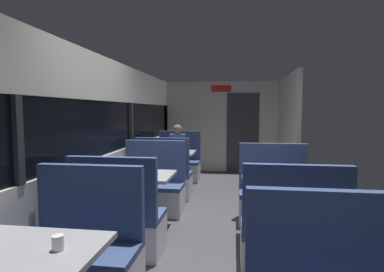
{
  "coord_description": "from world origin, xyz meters",
  "views": [
    {
      "loc": [
        0.34,
        -3.69,
        1.57
      ],
      "look_at": [
        -0.47,
        2.16,
        1.08
      ],
      "focal_mm": 28.65,
      "sensor_mm": 36.0,
      "label": 1
    }
  ],
  "objects": [
    {
      "name": "bench_rear_aisle_facing_entry",
      "position": [
        0.89,
        0.61,
        0.33
      ],
      "size": [
        0.95,
        0.5,
        1.1
      ],
      "color": "silver",
      "rests_on": "ground_plane"
    },
    {
      "name": "bench_far_window_facing_end",
      "position": [
        -0.89,
        1.61,
        0.33
      ],
      "size": [
        0.95,
        0.5,
        1.1
      ],
      "color": "silver",
      "rests_on": "ground_plane"
    },
    {
      "name": "carriage_end_bulkhead",
      "position": [
        0.06,
        4.19,
        1.14
      ],
      "size": [
        2.9,
        0.11,
        2.3
      ],
      "color": "beige",
      "rests_on": "ground_plane"
    },
    {
      "name": "bench_far_window_facing_entry",
      "position": [
        -0.89,
        3.01,
        0.33
      ],
      "size": [
        0.95,
        0.5,
        1.1
      ],
      "color": "silver",
      "rests_on": "ground_plane"
    },
    {
      "name": "dining_table_rear_aisle",
      "position": [
        0.89,
        -0.09,
        0.64
      ],
      "size": [
        0.9,
        0.7,
        0.74
      ],
      "color": "#9E9EA3",
      "rests_on": "ground_plane"
    },
    {
      "name": "ground_plane",
      "position": [
        0.0,
        0.0,
        -0.01
      ],
      "size": [
        3.3,
        9.2,
        0.02
      ],
      "primitive_type": "cube",
      "color": "#423F44"
    },
    {
      "name": "coffee_cup_secondary",
      "position": [
        0.93,
        -0.01,
        0.79
      ],
      "size": [
        0.07,
        0.07,
        0.09
      ],
      "color": "white",
      "rests_on": "dining_table_rear_aisle"
    },
    {
      "name": "seated_passenger",
      "position": [
        -0.89,
        2.94,
        0.54
      ],
      "size": [
        0.47,
        0.55,
        1.26
      ],
      "color": "#26262D",
      "rests_on": "ground_plane"
    },
    {
      "name": "dining_table_mid_window",
      "position": [
        -0.89,
        0.11,
        0.64
      ],
      "size": [
        0.9,
        0.7,
        0.74
      ],
      "color": "#9E9EA3",
      "rests_on": "ground_plane"
    },
    {
      "name": "bench_mid_window_facing_entry",
      "position": [
        -0.89,
        0.81,
        0.33
      ],
      "size": [
        0.95,
        0.5,
        1.1
      ],
      "color": "silver",
      "rests_on": "ground_plane"
    },
    {
      "name": "carriage_window_panel_left",
      "position": [
        -1.45,
        0.0,
        1.11
      ],
      "size": [
        0.09,
        8.48,
        2.3
      ],
      "color": "beige",
      "rests_on": "ground_plane"
    },
    {
      "name": "dining_table_far_window",
      "position": [
        -0.89,
        2.31,
        0.64
      ],
      "size": [
        0.9,
        0.7,
        0.74
      ],
      "color": "#9E9EA3",
      "rests_on": "ground_plane"
    },
    {
      "name": "dining_table_near_window",
      "position": [
        -0.89,
        -2.09,
        0.64
      ],
      "size": [
        0.9,
        0.7,
        0.74
      ],
      "color": "#9E9EA3",
      "rests_on": "ground_plane"
    },
    {
      "name": "carriage_aisle_panel_right",
      "position": [
        1.45,
        3.0,
        1.15
      ],
      "size": [
        0.08,
        2.4,
        2.3
      ],
      "primitive_type": "cube",
      "color": "beige",
      "rests_on": "ground_plane"
    },
    {
      "name": "bench_near_window_facing_entry",
      "position": [
        -0.89,
        -1.39,
        0.33
      ],
      "size": [
        0.95,
        0.5,
        1.1
      ],
      "color": "silver",
      "rests_on": "ground_plane"
    },
    {
      "name": "bench_rear_aisle_facing_end",
      "position": [
        0.89,
        -0.79,
        0.33
      ],
      "size": [
        0.95,
        0.5,
        1.1
      ],
      "color": "silver",
      "rests_on": "ground_plane"
    },
    {
      "name": "coffee_cup_primary",
      "position": [
        -0.69,
        -2.06,
        0.79
      ],
      "size": [
        0.07,
        0.07,
        0.09
      ],
      "color": "white",
      "rests_on": "dining_table_near_window"
    },
    {
      "name": "bench_mid_window_facing_end",
      "position": [
        -0.89,
        -0.59,
        0.33
      ],
      "size": [
        0.95,
        0.5,
        1.1
      ],
      "color": "silver",
      "rests_on": "ground_plane"
    }
  ]
}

